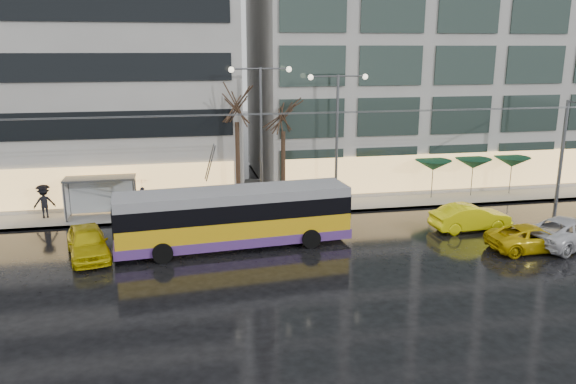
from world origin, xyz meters
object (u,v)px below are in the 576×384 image
object	(u,v)px
bus_shelter	(94,188)
taxi_a	(88,242)
trolleybus	(234,219)
street_lamp_near	(261,118)

from	to	relation	value
bus_shelter	taxi_a	xyz separation A→B (m)	(0.49, -6.84, -1.17)
trolleybus	street_lamp_near	world-z (taller)	street_lamp_near
trolleybus	street_lamp_near	xyz separation A→B (m)	(2.47, 6.85, 4.45)
bus_shelter	street_lamp_near	distance (m)	11.14
bus_shelter	street_lamp_near	xyz separation A→B (m)	(10.38, 0.11, 4.03)
trolleybus	bus_shelter	xyz separation A→B (m)	(-7.91, 6.74, 0.42)
taxi_a	trolleybus	bearing A→B (deg)	-12.68
bus_shelter	street_lamp_near	world-z (taller)	street_lamp_near
trolleybus	bus_shelter	distance (m)	10.40
street_lamp_near	bus_shelter	bearing A→B (deg)	-179.37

